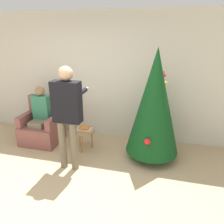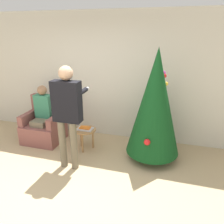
# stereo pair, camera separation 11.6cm
# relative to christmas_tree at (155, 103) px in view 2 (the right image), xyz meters

# --- Properties ---
(ground_plane) EXTENTS (14.00, 14.00, 0.00)m
(ground_plane) POSITION_rel_christmas_tree_xyz_m (-1.26, -1.46, -1.10)
(ground_plane) COLOR tan
(wall_back) EXTENTS (8.00, 0.06, 2.70)m
(wall_back) POSITION_rel_christmas_tree_xyz_m (-1.26, 0.77, 0.25)
(wall_back) COLOR beige
(wall_back) RESTS_ON ground_plane
(christmas_tree) EXTENTS (0.97, 0.97, 2.06)m
(christmas_tree) POSITION_rel_christmas_tree_xyz_m (0.00, 0.00, 0.00)
(christmas_tree) COLOR brown
(christmas_tree) RESTS_ON ground_plane
(armchair) EXTENTS (0.79, 0.71, 0.97)m
(armchair) POSITION_rel_christmas_tree_xyz_m (-2.35, 0.10, -0.77)
(armchair) COLOR brown
(armchair) RESTS_ON ground_plane
(person_seated) EXTENTS (0.36, 0.46, 1.23)m
(person_seated) POSITION_rel_christmas_tree_xyz_m (-2.35, 0.06, -0.44)
(person_seated) COLOR #6B604C
(person_seated) RESTS_ON ground_plane
(person_standing) EXTENTS (0.48, 0.57, 1.78)m
(person_standing) POSITION_rel_christmas_tree_xyz_m (-1.37, -0.66, -0.02)
(person_standing) COLOR #6B604C
(person_standing) RESTS_ON ground_plane
(side_stool) EXTENTS (0.44, 0.44, 0.44)m
(side_stool) POSITION_rel_christmas_tree_xyz_m (-1.34, -0.04, -0.73)
(side_stool) COLOR #A37547
(side_stool) RESTS_ON ground_plane
(laptop) EXTENTS (0.32, 0.22, 0.02)m
(laptop) POSITION_rel_christmas_tree_xyz_m (-1.34, -0.04, -0.65)
(laptop) COLOR silver
(laptop) RESTS_ON side_stool
(book) EXTENTS (0.22, 0.12, 0.02)m
(book) POSITION_rel_christmas_tree_xyz_m (-1.34, -0.04, -0.63)
(book) COLOR orange
(book) RESTS_ON laptop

